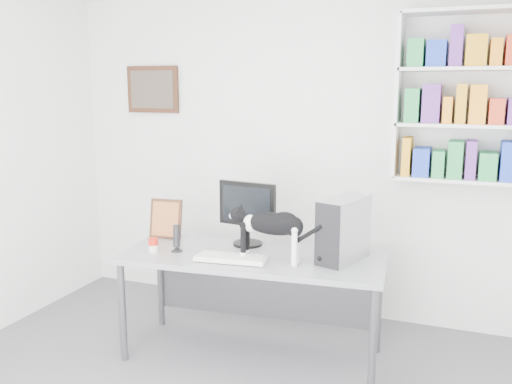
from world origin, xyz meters
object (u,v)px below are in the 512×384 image
desk (252,306)px  monitor (248,213)px  leaning_print (166,218)px  pc_tower (344,229)px  speaker (177,238)px  bookshelf (469,97)px  keyboard (231,258)px  cat (272,236)px  soup_can (153,245)px

desk → monitor: monitor is taller
desk → leaning_print: size_ratio=5.80×
pc_tower → speaker: bearing=-151.8°
bookshelf → keyboard: bookshelf is taller
desk → keyboard: (-0.09, -0.17, 0.40)m
desk → cat: (0.18, -0.09, 0.56)m
pc_tower → cat: size_ratio=0.75×
bookshelf → leaning_print: bookshelf is taller
leaning_print → keyboard: bearing=-33.1°
desk → keyboard: keyboard is taller
bookshelf → speaker: (-1.88, -0.96, -0.98)m
monitor → soup_can: monitor is taller
bookshelf → desk: (-1.35, -0.84, -1.47)m
leaning_print → cat: cat is taller
pc_tower → leaning_print: bearing=-165.3°
bookshelf → speaker: bookshelf is taller
desk → cat: cat is taller
bookshelf → speaker: bearing=-153.0°
keyboard → soup_can: bearing=174.6°
pc_tower → leaning_print: pc_tower is taller
speaker → monitor: bearing=17.6°
desk → speaker: speaker is taller
monitor → speaker: (-0.41, -0.33, -0.14)m
bookshelf → cat: (-1.17, -0.94, -0.91)m
keyboard → cat: cat is taller
desk → soup_can: 0.83m
soup_can → cat: cat is taller
keyboard → soup_can: (-0.60, -0.02, 0.03)m
bookshelf → soup_can: size_ratio=12.30×
monitor → bookshelf: bearing=30.2°
monitor → cat: monitor is taller
keyboard → cat: (0.26, 0.08, 0.16)m
keyboard → soup_can: size_ratio=4.79×
desk → soup_can: bearing=-170.0°
bookshelf → leaning_print: (-2.14, -0.67, -0.93)m
leaning_print → soup_can: (0.10, -0.36, -0.11)m
desk → pc_tower: size_ratio=4.24×
speaker → soup_can: (-0.15, -0.07, -0.05)m
desk → keyboard: 0.44m
bookshelf → pc_tower: 1.35m
pc_tower → bookshelf: bearing=62.0°
monitor → soup_can: 0.72m
bookshelf → monitor: bearing=-156.9°
keyboard → pc_tower: (0.70, 0.28, 0.20)m
bookshelf → speaker: 2.33m
soup_can → leaning_print: bearing=106.0°
speaker → desk: bearing=-9.1°
keyboard → monitor: bearing=88.4°
leaning_print → monitor: bearing=-3.2°
soup_can → pc_tower: bearing=13.0°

